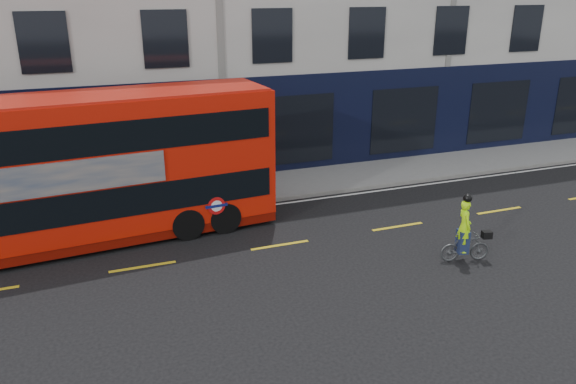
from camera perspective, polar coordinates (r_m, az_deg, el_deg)
ground at (r=15.50m, az=1.04°, el=-7.66°), size 120.00×120.00×0.00m
pavement at (r=21.16m, az=-5.33°, el=0.21°), size 60.00×3.00×0.12m
kerb at (r=19.80m, az=-4.19°, el=-1.16°), size 60.00×0.12×0.13m
road_edge_line at (r=19.56m, az=-3.94°, el=-1.62°), size 58.00×0.10×0.01m
lane_dashes at (r=16.76m, az=-0.82°, el=-5.42°), size 58.00×0.12×0.01m
bus at (r=17.31m, az=-19.56°, el=2.23°), size 11.06×3.32×4.40m
cyclist at (r=16.30m, az=17.53°, el=-4.54°), size 1.45×0.71×2.01m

